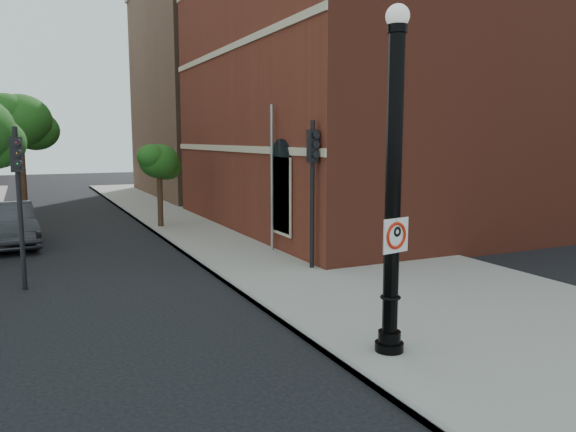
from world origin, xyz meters
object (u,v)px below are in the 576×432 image
no_parking_sign (396,235)px  parked_car (8,225)px  lamppost (393,201)px  traffic_signal_right (313,171)px  traffic_signal_left (18,181)px

no_parking_sign → parked_car: (-6.34, 14.82, -1.46)m
lamppost → traffic_signal_right: lamppost is taller
traffic_signal_left → traffic_signal_right: bearing=0.9°
traffic_signal_left → traffic_signal_right: size_ratio=0.95×
lamppost → parked_car: size_ratio=1.28×
parked_car → traffic_signal_left: traffic_signal_left is taller
lamppost → traffic_signal_right: size_ratio=1.38×
traffic_signal_right → lamppost: bearing=-100.6°
no_parking_sign → traffic_signal_right: 6.86m
lamppost → no_parking_sign: size_ratio=10.15×
no_parking_sign → traffic_signal_right: bearing=62.4°
no_parking_sign → parked_car: bearing=101.2°
lamppost → parked_car: bearing=113.5°
parked_car → traffic_signal_left: (0.48, -6.87, 2.04)m
lamppost → traffic_signal_left: lamppost is taller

